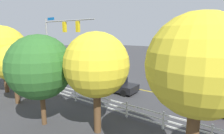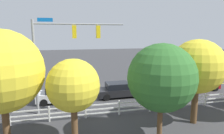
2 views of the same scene
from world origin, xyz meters
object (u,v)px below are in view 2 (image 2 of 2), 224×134
(car_1, at_px, (199,84))
(car_2, at_px, (62,94))
(car_3, at_px, (155,79))
(tree_3, at_px, (197,67))
(tree_5, at_px, (73,86))
(pedestrian, at_px, (56,99))
(tree_4, at_px, (162,78))
(car_0, at_px, (119,90))
(tree_0, at_px, (1,72))

(car_1, relative_size, car_2, 0.92)
(car_2, xyz_separation_m, car_3, (-11.20, -3.74, -0.06))
(tree_3, xyz_separation_m, tree_5, (8.34, 0.61, -0.63))
(pedestrian, relative_size, tree_3, 0.29)
(tree_4, bearing_deg, tree_3, -158.03)
(car_1, relative_size, tree_5, 0.86)
(car_3, distance_m, pedestrian, 12.94)
(pedestrian, xyz_separation_m, tree_3, (-9.54, 4.79, 3.10))
(tree_4, bearing_deg, car_0, -88.69)
(car_1, bearing_deg, car_2, 179.09)
(car_3, xyz_separation_m, tree_4, (5.46, 11.82, 3.07))
(car_2, xyz_separation_m, pedestrian, (0.43, 1.94, 0.18))
(car_3, relative_size, tree_5, 0.89)
(car_3, bearing_deg, tree_3, 76.57)
(car_2, distance_m, tree_0, 7.98)
(tree_5, bearing_deg, car_0, -122.58)
(pedestrian, height_order, tree_3, tree_3)
(car_3, height_order, tree_3, tree_3)
(pedestrian, xyz_separation_m, tree_0, (2.58, 4.58, 3.30))
(car_1, height_order, tree_5, tree_5)
(car_1, distance_m, tree_0, 19.54)
(car_1, bearing_deg, tree_4, -139.77)
(car_0, xyz_separation_m, tree_4, (-0.19, 8.23, 3.04))
(tree_0, height_order, tree_3, tree_0)
(tree_3, xyz_separation_m, tree_4, (3.37, 1.36, -0.28))
(car_2, height_order, tree_3, tree_3)
(tree_0, bearing_deg, car_0, -142.07)
(pedestrian, xyz_separation_m, tree_4, (-6.17, 6.15, 2.82))
(tree_0, xyz_separation_m, tree_5, (-3.78, 0.81, -0.83))
(pedestrian, bearing_deg, tree_0, 41.73)
(tree_3, bearing_deg, tree_0, -0.97)
(car_3, bearing_deg, pedestrian, 23.89)
(car_1, relative_size, tree_0, 0.65)
(car_0, bearing_deg, pedestrian, -161.03)
(tree_0, bearing_deg, car_2, -114.74)
(tree_0, distance_m, tree_3, 12.12)
(car_3, bearing_deg, car_0, 30.31)
(pedestrian, bearing_deg, car_1, 169.37)
(car_0, height_order, tree_4, tree_4)
(car_2, height_order, car_3, car_2)
(tree_0, height_order, tree_4, tree_0)
(tree_3, bearing_deg, car_0, -62.66)
(pedestrian, bearing_deg, tree_3, 134.44)
(tree_5, bearing_deg, tree_0, -12.11)
(car_1, bearing_deg, tree_5, -153.78)
(car_0, relative_size, tree_4, 0.76)
(car_0, relative_size, tree_5, 0.89)
(car_1, relative_size, pedestrian, 2.50)
(tree_3, bearing_deg, tree_5, 4.16)
(tree_3, bearing_deg, car_2, -36.46)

